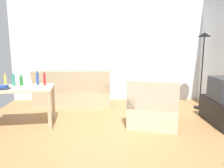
# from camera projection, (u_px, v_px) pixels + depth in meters

# --- Properties ---
(ground_plane) EXTENTS (5.20, 4.40, 0.02)m
(ground_plane) POSITION_uv_depth(u_px,v_px,m) (107.00, 129.00, 4.18)
(ground_plane) COLOR #9E7042
(wall_rear) EXTENTS (5.20, 0.10, 2.70)m
(wall_rear) POSITION_uv_depth(u_px,v_px,m) (107.00, 51.00, 6.10)
(wall_rear) COLOR silver
(wall_rear) RESTS_ON ground_plane
(couch) EXTENTS (1.86, 0.84, 0.92)m
(couch) POSITION_uv_depth(u_px,v_px,m) (73.00, 94.00, 5.67)
(couch) COLOR tan
(couch) RESTS_ON ground_plane
(tv_stand) EXTENTS (0.44, 1.10, 0.48)m
(tv_stand) POSITION_uv_depth(u_px,v_px,m) (222.00, 112.00, 4.37)
(tv_stand) COLOR black
(tv_stand) RESTS_ON ground_plane
(tv) EXTENTS (0.41, 0.60, 0.44)m
(tv) POSITION_uv_depth(u_px,v_px,m) (224.00, 89.00, 4.29)
(tv) COLOR #2D2D33
(tv) RESTS_ON tv_stand
(torchiere_lamp) EXTENTS (0.32, 0.32, 1.81)m
(torchiere_lamp) POSITION_uv_depth(u_px,v_px,m) (203.00, 50.00, 5.20)
(torchiere_lamp) COLOR black
(torchiere_lamp) RESTS_ON ground_plane
(desk) EXTENTS (1.28, 0.84, 0.76)m
(desk) POSITION_uv_depth(u_px,v_px,m) (20.00, 93.00, 4.17)
(desk) COLOR #C6B28E
(desk) RESTS_ON ground_plane
(potted_plant) EXTENTS (0.36, 0.36, 0.57)m
(potted_plant) POSITION_uv_depth(u_px,v_px,m) (145.00, 90.00, 6.01)
(potted_plant) COLOR brown
(potted_plant) RESTS_ON ground_plane
(armchair) EXTENTS (1.09, 1.05, 0.92)m
(armchair) POSITION_uv_depth(u_px,v_px,m) (153.00, 109.00, 4.27)
(armchair) COLOR beige
(armchair) RESTS_ON ground_plane
(bottle_squat) EXTENTS (0.05, 0.05, 0.26)m
(bottle_squat) POSITION_uv_depth(u_px,v_px,m) (5.00, 80.00, 4.23)
(bottle_squat) COLOR #BCB24C
(bottle_squat) RESTS_ON desk
(bottle_tall) EXTENTS (0.06, 0.06, 0.24)m
(bottle_tall) POSITION_uv_depth(u_px,v_px,m) (13.00, 80.00, 4.29)
(bottle_tall) COLOR teal
(bottle_tall) RESTS_ON desk
(bottle_green) EXTENTS (0.06, 0.06, 0.21)m
(bottle_green) POSITION_uv_depth(u_px,v_px,m) (21.00, 81.00, 4.32)
(bottle_green) COLOR #1E722D
(bottle_green) RESTS_ON desk
(bottle_clear) EXTENTS (0.05, 0.05, 0.20)m
(bottle_clear) POSITION_uv_depth(u_px,v_px,m) (30.00, 81.00, 4.31)
(bottle_clear) COLOR silver
(bottle_clear) RESTS_ON desk
(bottle_blue) EXTENTS (0.05, 0.05, 0.28)m
(bottle_blue) POSITION_uv_depth(u_px,v_px,m) (38.00, 79.00, 4.38)
(bottle_blue) COLOR #2347A3
(bottle_blue) RESTS_ON desk
(bottle_red) EXTENTS (0.05, 0.05, 0.27)m
(bottle_red) POSITION_uv_depth(u_px,v_px,m) (45.00, 79.00, 4.32)
(bottle_red) COLOR #AD2323
(bottle_red) RESTS_ON desk
(book_stack) EXTENTS (0.25, 0.16, 0.08)m
(book_stack) POSITION_uv_depth(u_px,v_px,m) (2.00, 88.00, 3.93)
(book_stack) COLOR #333338
(book_stack) RESTS_ON desk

